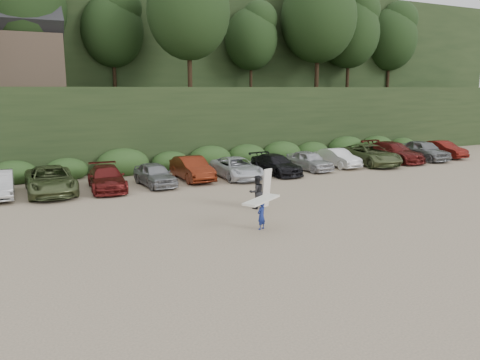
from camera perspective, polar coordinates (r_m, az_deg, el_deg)
ground at (r=22.62m, az=7.96°, el=-4.11°), size 120.00×120.00×0.00m
hillside_backdrop at (r=55.49m, az=-14.31°, el=16.28°), size 90.00×41.50×28.00m
parked_cars at (r=32.37m, az=2.43°, el=1.95°), size 39.20×6.16×1.65m
child_surfer at (r=19.80m, az=2.62°, el=-3.51°), size 2.20×1.70×1.33m
adult_surfer at (r=23.24m, az=2.15°, el=-1.44°), size 1.28×0.66×1.98m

